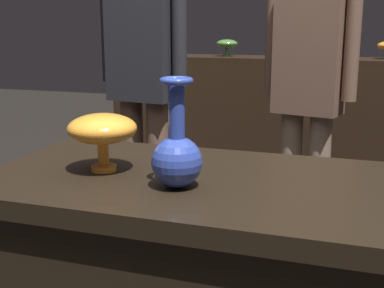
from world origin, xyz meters
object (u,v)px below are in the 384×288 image
object	(u,v)px
shelf_vase_left	(227,44)
vase_centerpiece	(177,153)
visitor_near_left	(143,66)
shelf_vase_center	(305,33)
vase_tall_behind	(102,130)
visitor_center_back	(308,84)

from	to	relation	value
shelf_vase_left	vase_centerpiece	bearing A→B (deg)	-78.34
vase_centerpiece	visitor_near_left	size ratio (longest dim) A/B	0.16
vase_centerpiece	shelf_vase_center	bearing A→B (deg)	88.88
vase_tall_behind	shelf_vase_center	size ratio (longest dim) A/B	0.59
vase_tall_behind	shelf_vase_center	xyz separation A→B (m)	(0.29, 2.27, 0.23)
vase_centerpiece	shelf_vase_center	world-z (taller)	shelf_vase_center
vase_tall_behind	visitor_center_back	bearing A→B (deg)	72.77
shelf_vase_left	visitor_center_back	bearing A→B (deg)	-53.96
shelf_vase_center	visitor_center_back	bearing A→B (deg)	-82.24
visitor_near_left	visitor_center_back	world-z (taller)	visitor_near_left
vase_tall_behind	visitor_center_back	distance (m)	1.40
shelf_vase_left	shelf_vase_center	xyz separation A→B (m)	(0.52, 0.04, 0.08)
visitor_center_back	vase_tall_behind	bearing A→B (deg)	87.27
shelf_vase_center	visitor_near_left	size ratio (longest dim) A/B	0.19
vase_centerpiece	vase_tall_behind	size ratio (longest dim) A/B	1.43
shelf_vase_center	vase_centerpiece	bearing A→B (deg)	-91.12
vase_tall_behind	visitor_center_back	world-z (taller)	visitor_center_back
vase_centerpiece	visitor_center_back	distance (m)	1.42
vase_tall_behind	vase_centerpiece	bearing A→B (deg)	-16.59
vase_centerpiece	shelf_vase_left	world-z (taller)	shelf_vase_left
vase_tall_behind	shelf_vase_left	world-z (taller)	shelf_vase_left
shelf_vase_center	shelf_vase_left	bearing A→B (deg)	-175.31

